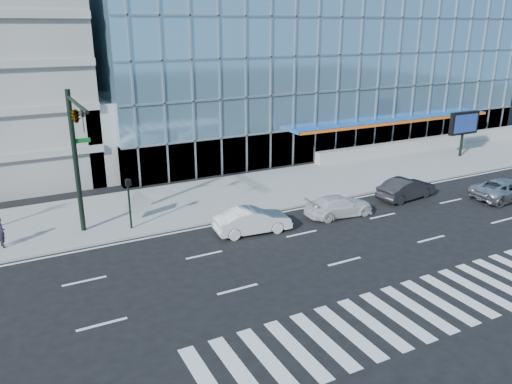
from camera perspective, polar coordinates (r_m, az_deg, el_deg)
ground at (r=28.75m, az=5.24°, el=-4.77°), size 160.00×160.00×0.00m
sidewalk at (r=35.24m, az=-1.80°, el=-0.12°), size 120.00×8.00×0.15m
theatre_building at (r=56.03m, az=3.07°, el=14.57°), size 42.00×26.00×15.00m
ramp_block at (r=41.80m, az=-15.46°, el=6.35°), size 6.00×8.00×6.00m
retaining_wall at (r=52.28m, az=20.78°, el=5.52°), size 30.00×0.80×1.00m
traffic_signal at (r=27.35m, az=-19.89°, el=6.54°), size 1.14×5.74×8.00m
ped_signal_post at (r=29.15m, az=-14.31°, el=-0.44°), size 0.30×0.33×3.00m
marquee_sign at (r=48.03m, az=22.67°, el=7.19°), size 3.20×0.43×4.00m
silver_suv at (r=38.03m, az=26.73°, el=0.27°), size 5.27×2.70×1.43m
white_suv at (r=31.48m, az=9.47°, el=-1.58°), size 4.58×2.11×1.30m
white_sedan at (r=28.52m, az=-0.39°, el=-3.29°), size 4.57×1.98×1.46m
dark_sedan at (r=35.56m, az=16.80°, el=0.37°), size 4.62×2.10×1.47m
pedestrian at (r=29.54m, az=-27.13°, el=-4.11°), size 0.58×0.71×1.68m
tilted_panel at (r=30.96m, az=-13.29°, el=-1.36°), size 1.83×0.18×1.83m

